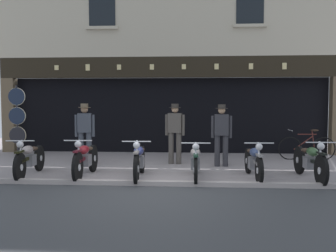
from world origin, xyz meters
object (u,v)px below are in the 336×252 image
Objects in this scene: motorcycle_right at (310,161)px; tyre_sign_pole at (17,117)px; advert_board_near at (230,100)px; leaning_bicycle at (307,147)px; advert_board_far at (258,102)px; motorcycle_center_left at (139,160)px; salesman_left at (85,130)px; salesman_right at (221,132)px; motorcycle_center at (195,161)px; motorcycle_left at (86,159)px; motorcycle_center_right at (254,161)px; motorcycle_far_left at (30,158)px; shopkeeper_center at (175,131)px.

tyre_sign_pole is (-8.18, 2.85, 0.87)m from motorcycle_right.
advert_board_near is 3.00m from leaning_bicycle.
advert_board_far is at bearing 40.54° from leaning_bicycle.
advert_board_near is 0.63× the size of leaning_bicycle.
motorcycle_center_left is 1.17× the size of salesman_left.
salesman_right is at bearing 116.33° from leaning_bicycle.
salesman_right reaches higher than motorcycle_center.
advert_board_near is (4.35, 2.66, 0.86)m from salesman_left.
motorcycle_right reaches higher than motorcycle_left.
leaning_bicycle is at bearing -177.87° from salesman_left.
motorcycle_right is at bearing 179.12° from motorcycle_left.
salesman_left is 0.99× the size of leaning_bicycle.
motorcycle_left reaches higher than motorcycle_center.
advert_board_near is (3.77, 4.53, 1.38)m from motorcycle_left.
advert_board_far is at bearing -102.21° from motorcycle_center_right.
motorcycle_center is at bearing 173.39° from motorcycle_far_left.
motorcycle_far_left is 1.16× the size of leaning_bicycle.
shopkeeper_center is at bearing -125.47° from advert_board_near.
motorcycle_center is 1.88× the size of advert_board_far.
tyre_sign_pole reaches higher than motorcycle_center_right.
leaning_bicycle reaches higher than motorcycle_center.
tyre_sign_pole is 7.04m from advert_board_near.
motorcycle_center_right is 1.14× the size of shopkeeper_center.
tyre_sign_pole is at bearing -65.31° from motorcycle_far_left.
leaning_bicycle is (4.70, 3.17, -0.05)m from motorcycle_center_left.
advert_board_near is (1.79, 2.51, 0.87)m from shopkeeper_center.
advert_board_near is (-1.36, 4.51, 1.38)m from motorcycle_right.
advert_board_far is (5.29, 2.66, 0.81)m from salesman_left.
salesman_left reaches higher than motorcycle_center_left.
advert_board_near reaches higher than motorcycle_center_left.
salesman_left reaches higher than shopkeeper_center.
advert_board_near is at bearing -105.56° from motorcycle_center.
motorcycle_right reaches higher than motorcycle_center.
motorcycle_center_right is at bearing -88.51° from advert_board_near.
motorcycle_right is at bearing 153.57° from salesman_left.
shopkeeper_center reaches higher than motorcycle_left.
advert_board_far is (-0.42, 4.51, 1.33)m from motorcycle_right.
salesman_left is at bearing -23.75° from motorcycle_center_right.
shopkeeper_center is (0.71, 2.09, 0.52)m from motorcycle_center_left.
tyre_sign_pole reaches higher than motorcycle_center_left.
motorcycle_right is 1.25× the size of salesman_right.
motorcycle_right is at bearing 163.49° from leaning_bicycle.
shopkeeper_center is at bearing 104.07° from leaning_bicycle.
tyre_sign_pole is (-5.61, 2.93, 0.89)m from motorcycle_center.
motorcycle_center is 0.92× the size of motorcycle_right.
leaning_bicycle is (2.09, 3.03, -0.04)m from motorcycle_center_right.
advert_board_far is (4.71, 4.53, 1.33)m from motorcycle_left.
shopkeeper_center is at bearing -34.55° from motorcycle_right.
motorcycle_center_left is 5.30m from tyre_sign_pole.
leaning_bicycle is at bearing -149.68° from salesman_right.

